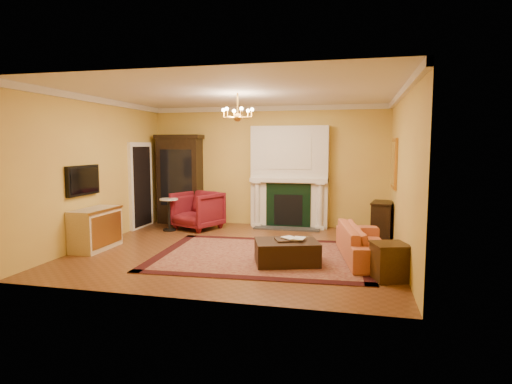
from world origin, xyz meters
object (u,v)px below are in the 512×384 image
(end_table, at_px, (389,263))
(console_table, at_px, (382,221))
(china_cabinet, at_px, (180,181))
(leather_ottoman, at_px, (287,252))
(wingback_armchair, at_px, (197,209))
(commode, at_px, (95,229))
(coral_sofa, at_px, (367,237))
(pedestal_table, at_px, (169,212))

(end_table, xyz_separation_m, console_table, (0.06, 2.99, 0.12))
(china_cabinet, relative_size, leather_ottoman, 2.10)
(wingback_armchair, distance_m, end_table, 5.26)
(commode, bearing_deg, coral_sofa, 5.30)
(end_table, bearing_deg, commode, 172.49)
(pedestal_table, bearing_deg, end_table, -29.54)
(leather_ottoman, bearing_deg, end_table, -35.24)
(pedestal_table, height_order, end_table, pedestal_table)
(commode, xyz_separation_m, console_table, (5.51, 2.27, -0.01))
(end_table, distance_m, console_table, 3.00)
(pedestal_table, height_order, coral_sofa, coral_sofa)
(coral_sofa, bearing_deg, commode, 85.07)
(commode, height_order, leather_ottoman, commode)
(commode, distance_m, end_table, 5.50)
(console_table, bearing_deg, pedestal_table, -167.20)
(leather_ottoman, bearing_deg, wingback_armchair, 117.36)
(china_cabinet, height_order, coral_sofa, china_cabinet)
(commode, bearing_deg, end_table, -6.86)
(commode, bearing_deg, wingback_armchair, 63.83)
(coral_sofa, xyz_separation_m, console_table, (0.37, 1.86, -0.02))
(coral_sofa, relative_size, end_table, 3.88)
(commode, distance_m, leather_ottoman, 3.82)
(pedestal_table, xyz_separation_m, console_table, (4.88, 0.26, -0.06))
(console_table, bearing_deg, wingback_armchair, -171.71)
(china_cabinet, relative_size, console_table, 2.82)
(china_cabinet, height_order, console_table, china_cabinet)
(end_table, distance_m, leather_ottoman, 1.72)
(commode, bearing_deg, china_cabinet, 82.02)
(china_cabinet, distance_m, coral_sofa, 5.42)
(end_table, relative_size, leather_ottoman, 0.51)
(commode, xyz_separation_m, coral_sofa, (5.14, 0.42, 0.01))
(commode, distance_m, coral_sofa, 5.16)
(china_cabinet, xyz_separation_m, leather_ottoman, (3.34, -3.28, -0.89))
(pedestal_table, relative_size, end_table, 1.44)
(pedestal_table, distance_m, console_table, 4.89)
(wingback_armchair, relative_size, coral_sofa, 0.48)
(coral_sofa, xyz_separation_m, leather_ottoman, (-1.33, -0.62, -0.20))
(pedestal_table, bearing_deg, china_cabinet, 98.64)
(commode, relative_size, coral_sofa, 0.52)
(commode, height_order, coral_sofa, coral_sofa)
(commode, relative_size, end_table, 2.00)
(china_cabinet, height_order, pedestal_table, china_cabinet)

